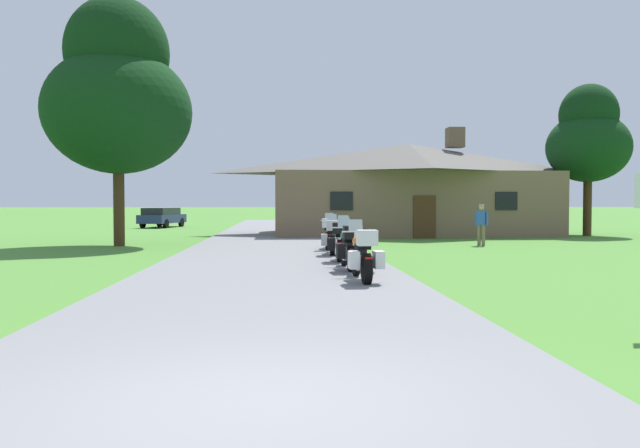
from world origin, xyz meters
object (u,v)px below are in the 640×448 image
object	(u,v)px
motorcycle_orange_nearest_to_camera	(363,256)
tree_right_of_lodge	(588,138)
motorcycle_white_third_in_row	(341,242)
motorcycle_black_farthest_in_row	(328,234)
parked_navy_suv_far_left	(162,217)
motorcycle_blue_fourth_in_row	(332,238)
motorcycle_green_second_in_row	(349,248)
tree_left_near	(118,94)
bystander_blue_shirt_near_lodge	(481,222)

from	to	relation	value
motorcycle_orange_nearest_to_camera	tree_right_of_lodge	distance (m)	24.54
motorcycle_white_third_in_row	motorcycle_black_farthest_in_row	size ratio (longest dim) A/B	1.00
tree_right_of_lodge	parked_navy_suv_far_left	world-z (taller)	tree_right_of_lodge
motorcycle_blue_fourth_in_row	motorcycle_orange_nearest_to_camera	bearing A→B (deg)	-85.35
motorcycle_green_second_in_row	motorcycle_white_third_in_row	world-z (taller)	same
motorcycle_green_second_in_row	tree_left_near	xyz separation A→B (m)	(-8.21, 10.09, 5.49)
motorcycle_blue_fourth_in_row	bystander_blue_shirt_near_lodge	xyz separation A→B (m)	(6.46, 4.62, 0.34)
motorcycle_orange_nearest_to_camera	tree_right_of_lodge	bearing A→B (deg)	50.81
motorcycle_black_farthest_in_row	tree_right_of_lodge	size ratio (longest dim) A/B	0.26
tree_right_of_lodge	tree_left_near	size ratio (longest dim) A/B	0.81
motorcycle_green_second_in_row	bystander_blue_shirt_near_lodge	world-z (taller)	bystander_blue_shirt_near_lodge
motorcycle_green_second_in_row	motorcycle_blue_fourth_in_row	world-z (taller)	same
motorcycle_orange_nearest_to_camera	motorcycle_green_second_in_row	world-z (taller)	same
bystander_blue_shirt_near_lodge	tree_right_of_lodge	xyz separation A→B (m)	(8.19, 7.47, 4.24)
motorcycle_white_third_in_row	parked_navy_suv_far_left	size ratio (longest dim) A/B	0.42
motorcycle_green_second_in_row	parked_navy_suv_far_left	xyz separation A→B (m)	(-10.16, 29.74, 0.17)
motorcycle_green_second_in_row	tree_left_near	distance (m)	14.12
motorcycle_blue_fourth_in_row	parked_navy_suv_far_left	xyz separation A→B (m)	(-10.14, 25.02, 0.17)
motorcycle_green_second_in_row	bystander_blue_shirt_near_lodge	xyz separation A→B (m)	(6.44, 9.35, 0.34)
motorcycle_black_farthest_in_row	tree_right_of_lodge	distance (m)	18.07
tree_left_near	motorcycle_black_farthest_in_row	bearing A→B (deg)	-19.35
motorcycle_blue_fourth_in_row	parked_navy_suv_far_left	distance (m)	26.99
tree_right_of_lodge	parked_navy_suv_far_left	distance (m)	28.31
motorcycle_orange_nearest_to_camera	tree_left_near	size ratio (longest dim) A/B	0.21
motorcycle_orange_nearest_to_camera	motorcycle_blue_fourth_in_row	bearing A→B (deg)	88.57
motorcycle_black_farthest_in_row	motorcycle_white_third_in_row	bearing A→B (deg)	-83.69
bystander_blue_shirt_near_lodge	motorcycle_white_third_in_row	bearing A→B (deg)	-95.09
motorcycle_green_second_in_row	parked_navy_suv_far_left	bearing A→B (deg)	107.42
motorcycle_blue_fourth_in_row	motorcycle_green_second_in_row	bearing A→B (deg)	-85.59
motorcycle_white_third_in_row	motorcycle_black_farthest_in_row	world-z (taller)	same
motorcycle_green_second_in_row	bystander_blue_shirt_near_lodge	distance (m)	11.36
motorcycle_orange_nearest_to_camera	bystander_blue_shirt_near_lodge	size ratio (longest dim) A/B	1.24
motorcycle_white_third_in_row	motorcycle_black_farthest_in_row	distance (m)	4.70
motorcycle_black_farthest_in_row	parked_navy_suv_far_left	bearing A→B (deg)	120.52
motorcycle_white_third_in_row	bystander_blue_shirt_near_lodge	xyz separation A→B (m)	(6.39, 6.86, 0.34)
tree_right_of_lodge	tree_left_near	bearing A→B (deg)	-163.58
parked_navy_suv_far_left	bystander_blue_shirt_near_lodge	bearing A→B (deg)	-38.19
tree_left_near	parked_navy_suv_far_left	world-z (taller)	tree_left_near
bystander_blue_shirt_near_lodge	tree_right_of_lodge	world-z (taller)	tree_right_of_lodge
motorcycle_blue_fourth_in_row	bystander_blue_shirt_near_lodge	bearing A→B (deg)	39.69
tree_right_of_lodge	tree_left_near	xyz separation A→B (m)	(-22.85, -6.73, 0.91)
motorcycle_white_third_in_row	motorcycle_black_farthest_in_row	bearing A→B (deg)	99.31
motorcycle_white_third_in_row	tree_right_of_lodge	world-z (taller)	tree_right_of_lodge
motorcycle_black_farthest_in_row	tree_left_near	size ratio (longest dim) A/B	0.21
tree_right_of_lodge	tree_left_near	distance (m)	23.83
motorcycle_white_third_in_row	motorcycle_blue_fourth_in_row	world-z (taller)	same
motorcycle_white_third_in_row	parked_navy_suv_far_left	distance (m)	29.10
motorcycle_blue_fourth_in_row	bystander_blue_shirt_near_lodge	world-z (taller)	bystander_blue_shirt_near_lodge
motorcycle_white_third_in_row	parked_navy_suv_far_left	bearing A→B (deg)	119.72
motorcycle_white_third_in_row	tree_right_of_lodge	xyz separation A→B (m)	(14.58, 14.33, 4.58)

